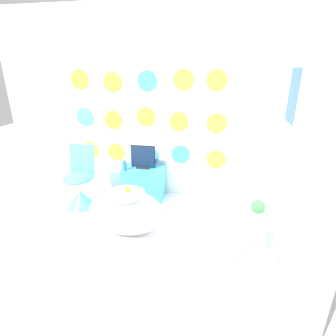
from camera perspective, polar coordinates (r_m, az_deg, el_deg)
name	(u,v)px	position (r m, az deg, el deg)	size (l,w,h in m)	color
ground_plane	(103,268)	(2.77, -13.93, -20.35)	(12.00, 12.00, 0.00)	silver
wall_back_dotted	(148,106)	(3.77, -4.45, 13.21)	(4.41, 0.05, 2.60)	white
wall_right	(295,123)	(2.85, 25.94, 8.82)	(0.06, 2.73, 2.60)	white
rug	(119,236)	(3.14, -10.59, -14.39)	(1.04, 0.75, 0.01)	silver
bathtub	(126,212)	(3.09, -9.11, -9.37)	(0.88, 0.55, 0.51)	white
rubber_duck	(128,190)	(2.94, -8.80, -4.69)	(0.06, 0.07, 0.07)	yellow
chair	(80,188)	(3.76, -18.61, -4.13)	(0.41, 0.41, 0.85)	#4CC6DB
tv_cabinet	(144,183)	(3.84, -5.27, -3.22)	(0.57, 0.40, 0.47)	#389ED6
tv	(143,158)	(3.70, -5.46, 2.20)	(0.35, 0.12, 0.33)	black
vase	(124,166)	(3.67, -9.50, 0.48)	(0.07, 0.07, 0.15)	#2D72B7
side_table	(255,226)	(2.76, 18.47, -11.81)	(0.39, 0.37, 0.44)	#99E0D8
potted_plant_left	(258,208)	(2.67, 18.95, -8.31)	(0.13, 0.13, 0.19)	white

